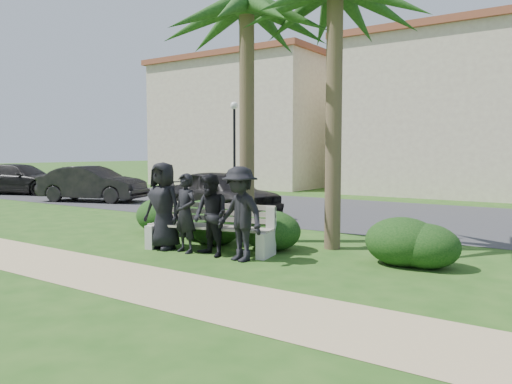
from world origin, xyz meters
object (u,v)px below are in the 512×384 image
at_px(man_a, 163,206).
at_px(car_c, 21,179).
at_px(man_c, 211,215).
at_px(street_lamp, 234,130).
at_px(man_d, 240,214).
at_px(palm_left, 247,7).
at_px(park_bench, 210,231).
at_px(car_b, 93,184).
at_px(car_a, 222,193).
at_px(man_b, 185,213).

xyz_separation_m(man_a, car_c, (-14.86, 5.68, -0.18)).
bearing_deg(man_c, man_a, -164.16).
height_order(street_lamp, man_d, street_lamp).
relative_size(man_d, palm_left, 0.28).
relative_size(street_lamp, palm_left, 0.72).
distance_m(street_lamp, palm_left, 13.05).
bearing_deg(park_bench, palm_left, 82.25).
xyz_separation_m(man_c, car_b, (-10.40, 5.30, -0.08)).
xyz_separation_m(park_bench, car_b, (-10.12, 4.98, 0.28)).
relative_size(park_bench, car_c, 0.57).
bearing_deg(car_c, man_c, -130.91).
bearing_deg(man_a, car_b, 148.53).
height_order(park_bench, car_a, car_a).
bearing_deg(car_a, man_b, -136.44).
height_order(man_d, car_c, man_d).
bearing_deg(man_b, car_b, 160.77).
relative_size(man_a, man_b, 1.13).
bearing_deg(park_bench, car_b, 142.60).
height_order(man_b, man_c, man_c).
distance_m(street_lamp, man_d, 15.01).
distance_m(park_bench, man_c, 0.56).
distance_m(man_a, man_c, 1.23).
xyz_separation_m(park_bench, car_c, (-15.80, 5.37, 0.28)).
bearing_deg(car_b, car_c, 66.16).
relative_size(man_c, palm_left, 0.26).
height_order(man_a, car_a, man_a).
distance_m(street_lamp, man_b, 14.27).
bearing_deg(man_c, car_a, 142.29).
bearing_deg(man_c, man_d, 14.51).
relative_size(man_d, car_c, 0.36).
relative_size(car_a, car_b, 0.98).
xyz_separation_m(man_a, man_b, (0.61, -0.02, -0.10)).
relative_size(park_bench, palm_left, 0.45).
xyz_separation_m(car_b, car_c, (-5.69, 0.39, -0.00)).
xyz_separation_m(street_lamp, man_b, (7.74, -11.80, -2.18)).
distance_m(man_a, man_d, 1.91).
bearing_deg(palm_left, man_a, -117.40).
relative_size(man_a, car_b, 0.41).
bearing_deg(street_lamp, car_c, -141.78).
bearing_deg(car_b, man_a, -139.90).
height_order(park_bench, car_b, car_b).
xyz_separation_m(palm_left, car_c, (-15.72, 4.03, -4.28)).
relative_size(street_lamp, man_b, 2.81).
bearing_deg(man_b, car_c, 169.03).
distance_m(park_bench, man_a, 1.09).
distance_m(palm_left, car_c, 16.78).
bearing_deg(street_lamp, man_d, -52.55).
bearing_deg(palm_left, man_b, -98.44).
xyz_separation_m(man_d, palm_left, (-1.05, 1.68, 4.12)).
distance_m(car_b, car_c, 5.70).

